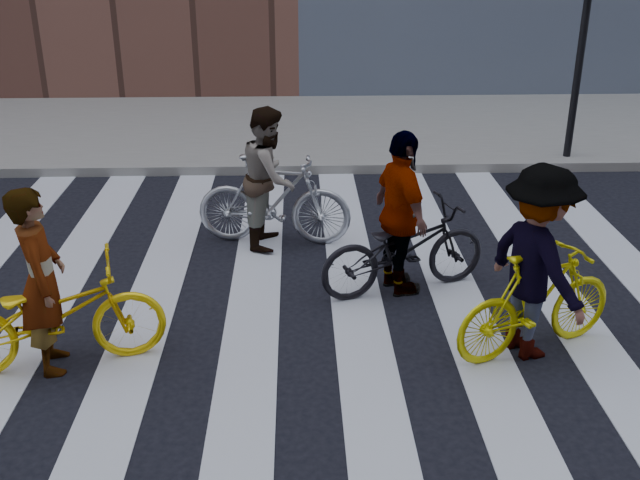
{
  "coord_description": "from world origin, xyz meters",
  "views": [
    {
      "loc": [
        -0.07,
        -6.37,
        3.81
      ],
      "look_at": [
        0.14,
        0.3,
        0.91
      ],
      "focal_mm": 42.0,
      "sensor_mm": 36.0,
      "label": 1
    }
  ],
  "objects_px": {
    "bike_dark_rear": "(404,249)",
    "rider_right": "(537,263)",
    "bike_yellow_right": "(537,302)",
    "rider_left": "(42,281)",
    "bike_yellow_left": "(53,316)",
    "rider_mid": "(269,177)",
    "rider_rear": "(401,214)",
    "bike_silver_mid": "(274,200)",
    "traffic_signal": "(587,24)"
  },
  "relations": [
    {
      "from": "bike_dark_rear",
      "to": "rider_right",
      "type": "distance_m",
      "value": 1.69
    },
    {
      "from": "bike_yellow_right",
      "to": "rider_right",
      "type": "bearing_deg",
      "value": 67.55
    },
    {
      "from": "bike_yellow_right",
      "to": "rider_right",
      "type": "height_order",
      "value": "rider_right"
    },
    {
      "from": "rider_left",
      "to": "bike_yellow_left",
      "type": "bearing_deg",
      "value": -104.26
    },
    {
      "from": "bike_dark_rear",
      "to": "rider_mid",
      "type": "relative_size",
      "value": 1.1
    },
    {
      "from": "rider_mid",
      "to": "bike_dark_rear",
      "type": "bearing_deg",
      "value": -124.83
    },
    {
      "from": "rider_rear",
      "to": "bike_silver_mid",
      "type": "bearing_deg",
      "value": 27.47
    },
    {
      "from": "rider_mid",
      "to": "rider_left",
      "type": "bearing_deg",
      "value": 152.85
    },
    {
      "from": "bike_yellow_right",
      "to": "rider_left",
      "type": "relative_size",
      "value": 1.0
    },
    {
      "from": "bike_yellow_right",
      "to": "rider_rear",
      "type": "relative_size",
      "value": 0.96
    },
    {
      "from": "bike_dark_rear",
      "to": "rider_left",
      "type": "bearing_deg",
      "value": 94.28
    },
    {
      "from": "bike_dark_rear",
      "to": "rider_right",
      "type": "xyz_separation_m",
      "value": [
        1.01,
        -1.29,
        0.42
      ]
    },
    {
      "from": "bike_silver_mid",
      "to": "rider_rear",
      "type": "distance_m",
      "value": 1.97
    },
    {
      "from": "traffic_signal",
      "to": "bike_yellow_left",
      "type": "relative_size",
      "value": 1.69
    },
    {
      "from": "traffic_signal",
      "to": "rider_right",
      "type": "relative_size",
      "value": 1.8
    },
    {
      "from": "rider_left",
      "to": "bike_silver_mid",
      "type": "bearing_deg",
      "value": -49.77
    },
    {
      "from": "rider_left",
      "to": "rider_rear",
      "type": "bearing_deg",
      "value": -81.65
    },
    {
      "from": "traffic_signal",
      "to": "bike_yellow_right",
      "type": "xyz_separation_m",
      "value": [
        -2.27,
        -5.65,
        -1.76
      ]
    },
    {
      "from": "rider_mid",
      "to": "bike_yellow_left",
      "type": "bearing_deg",
      "value": 153.56
    },
    {
      "from": "bike_yellow_left",
      "to": "rider_mid",
      "type": "distance_m",
      "value": 3.34
    },
    {
      "from": "traffic_signal",
      "to": "rider_left",
      "type": "distance_m",
      "value": 8.96
    },
    {
      "from": "bike_silver_mid",
      "to": "bike_yellow_right",
      "type": "xyz_separation_m",
      "value": [
        2.5,
        -2.65,
        -0.05
      ]
    },
    {
      "from": "bike_dark_rear",
      "to": "rider_rear",
      "type": "distance_m",
      "value": 0.4
    },
    {
      "from": "bike_silver_mid",
      "to": "traffic_signal",
      "type": "bearing_deg",
      "value": -50.14
    },
    {
      "from": "bike_silver_mid",
      "to": "rider_mid",
      "type": "distance_m",
      "value": 0.3
    },
    {
      "from": "bike_yellow_right",
      "to": "bike_dark_rear",
      "type": "xyz_separation_m",
      "value": [
        -1.06,
        1.29,
        -0.02
      ]
    },
    {
      "from": "traffic_signal",
      "to": "bike_yellow_right",
      "type": "bearing_deg",
      "value": -111.86
    },
    {
      "from": "bike_yellow_right",
      "to": "bike_dark_rear",
      "type": "relative_size",
      "value": 0.91
    },
    {
      "from": "bike_silver_mid",
      "to": "rider_mid",
      "type": "height_order",
      "value": "rider_mid"
    },
    {
      "from": "bike_dark_rear",
      "to": "rider_rear",
      "type": "height_order",
      "value": "rider_rear"
    },
    {
      "from": "traffic_signal",
      "to": "rider_left",
      "type": "xyz_separation_m",
      "value": [
        -6.73,
        -5.75,
        -1.41
      ]
    },
    {
      "from": "bike_silver_mid",
      "to": "bike_dark_rear",
      "type": "distance_m",
      "value": 1.98
    },
    {
      "from": "traffic_signal",
      "to": "rider_left",
      "type": "relative_size",
      "value": 1.91
    },
    {
      "from": "rider_left",
      "to": "rider_right",
      "type": "bearing_deg",
      "value": -102.9
    },
    {
      "from": "bike_yellow_left",
      "to": "rider_right",
      "type": "bearing_deg",
      "value": -102.88
    },
    {
      "from": "bike_yellow_left",
      "to": "bike_dark_rear",
      "type": "bearing_deg",
      "value": -81.65
    },
    {
      "from": "rider_right",
      "to": "traffic_signal",
      "type": "bearing_deg",
      "value": -44.75
    },
    {
      "from": "rider_rear",
      "to": "rider_left",
      "type": "bearing_deg",
      "value": 94.58
    },
    {
      "from": "bike_yellow_left",
      "to": "rider_mid",
      "type": "relative_size",
      "value": 1.13
    },
    {
      "from": "rider_rear",
      "to": "bike_yellow_left",
      "type": "bearing_deg",
      "value": 94.89
    },
    {
      "from": "bike_yellow_left",
      "to": "bike_yellow_right",
      "type": "height_order",
      "value": "bike_yellow_right"
    },
    {
      "from": "bike_yellow_left",
      "to": "rider_left",
      "type": "relative_size",
      "value": 1.13
    },
    {
      "from": "rider_left",
      "to": "rider_right",
      "type": "xyz_separation_m",
      "value": [
        4.41,
        0.1,
        0.06
      ]
    },
    {
      "from": "bike_yellow_right",
      "to": "rider_left",
      "type": "xyz_separation_m",
      "value": [
        -4.46,
        -0.1,
        0.35
      ]
    },
    {
      "from": "rider_left",
      "to": "rider_right",
      "type": "relative_size",
      "value": 0.94
    },
    {
      "from": "bike_dark_rear",
      "to": "rider_rear",
      "type": "xyz_separation_m",
      "value": [
        -0.05,
        0.0,
        0.4
      ]
    },
    {
      "from": "bike_silver_mid",
      "to": "rider_rear",
      "type": "bearing_deg",
      "value": -126.83
    },
    {
      "from": "bike_yellow_right",
      "to": "rider_rear",
      "type": "xyz_separation_m",
      "value": [
        -1.11,
        1.29,
        0.38
      ]
    },
    {
      "from": "rider_mid",
      "to": "bike_silver_mid",
      "type": "bearing_deg",
      "value": -82.33
    },
    {
      "from": "bike_yellow_right",
      "to": "traffic_signal",
      "type": "bearing_deg",
      "value": -44.31
    }
  ]
}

